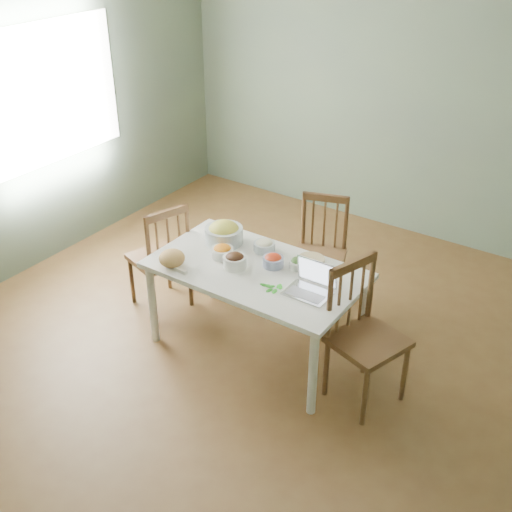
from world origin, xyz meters
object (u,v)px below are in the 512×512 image
Objects in this scene: chair_right at (369,338)px; bread_boule at (172,258)px; dining_table at (256,309)px; chair_left at (159,255)px; bowl_squash at (224,233)px; chair_far at (319,255)px; laptop at (308,281)px.

chair_right is 1.48m from bread_boule.
dining_table is 0.73m from bread_boule.
chair_left is 0.67m from bowl_squash.
chair_left is 3.28× the size of bowl_squash.
bread_boule is (-1.43, -0.27, 0.27)m from chair_right.
chair_far is 1.29m from bread_boule.
bowl_squash reaches higher than dining_table.
chair_left is (-0.98, 0.04, 0.12)m from dining_table.
laptop reaches higher than bowl_squash.
chair_left reaches higher than laptop.
chair_right is (0.83, -0.83, 0.04)m from chair_far.
laptop is (1.45, -0.12, 0.34)m from chair_left.
chair_left is 1.50m from laptop.
chair_right is at bearing 104.76° from chair_left.
chair_far is 0.98× the size of chair_left.
bowl_squash is at bearing 163.41° from laptop.
chair_far reaches higher than bread_boule.
bread_boule is at bearing 70.40° from chair_left.
bread_boule is (0.47, -0.35, 0.30)m from chair_left.
chair_right is 3.38× the size of laptop.
chair_right reaches higher than chair_left.
laptop reaches higher than bread_boule.
laptop is (-0.44, -0.05, 0.31)m from chair_right.
bread_boule is (-0.51, -0.31, 0.41)m from dining_table.
bowl_squash is at bearing 157.05° from dining_table.
chair_right is 0.54m from laptop.
laptop is at bearing -9.73° from dining_table.
bread_boule reaches higher than dining_table.
bread_boule is at bearing -167.48° from laptop.
chair_right reaches higher than bread_boule.
chair_far is at bearing 113.56° from laptop.
bowl_squash reaches higher than bread_boule.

